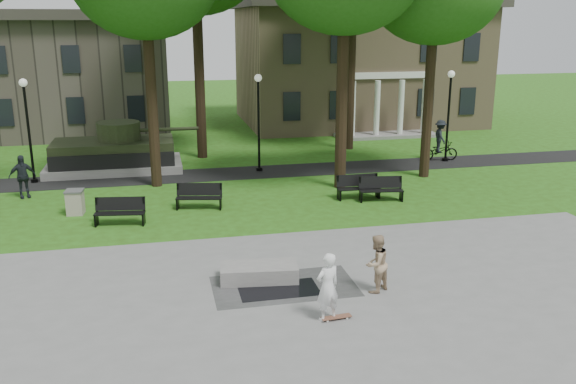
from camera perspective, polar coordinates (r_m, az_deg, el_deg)
The scene contains 21 objects.
ground at distance 18.70m, azimuth 2.25°, elevation -6.89°, with size 120.00×120.00×0.00m, color #2A4D12.
plaza at distance 14.42m, azimuth 7.42°, elevation -14.31°, with size 22.00×16.00×0.02m, color gray.
footpath at distance 29.90m, azimuth -3.55°, elevation 1.83°, with size 44.00×2.60×0.01m, color black.
building_right at distance 45.14m, azimuth 6.39°, elevation 12.07°, with size 17.00×12.00×8.60m.
building_left at distance 43.83m, azimuth -21.34°, elevation 10.02°, with size 15.00×10.00×7.20m, color #4C443D.
lamp_left at distance 29.84m, azimuth -23.18°, elevation 6.02°, with size 0.36×0.36×4.73m.
lamp_mid at distance 29.73m, azimuth -2.77°, elevation 7.24°, with size 0.36×0.36×4.73m.
lamp_right at distance 32.89m, azimuth 14.82°, elevation 7.57°, with size 0.36×0.36×4.73m.
tank_monument at distance 31.40m, azimuth -15.90°, elevation 3.52°, with size 7.45×3.40×2.40m.
puddle at distance 17.06m, azimuth -0.88°, elevation -9.13°, with size 2.20×1.20×0.00m, color black.
concrete_block at distance 17.61m, azimuth -2.72°, elevation -7.52°, with size 2.20×1.00×0.45m, color gray.
skateboard at distance 15.54m, azimuth 4.54°, elevation -11.67°, with size 0.78×0.20×0.07m, color brown.
skateboarder at distance 15.15m, azimuth 3.73°, elevation -8.84°, with size 0.64×0.42×1.77m, color white.
friend_watching at distance 16.83m, azimuth 8.25°, elevation -6.64°, with size 0.79×0.62×1.63m, color tan.
pedestrian_walker at distance 27.72m, azimuth -23.61°, elevation 1.33°, with size 1.07×0.45×1.83m, color #1F2329.
cyclist at distance 33.25m, azimuth 14.01°, elevation 4.37°, with size 2.03×1.17×2.17m.
park_bench_0 at distance 23.00m, azimuth -15.48°, elevation -1.69°, with size 1.85×0.79×1.00m.
park_bench_1 at distance 24.31m, azimuth -8.35°, elevation -0.33°, with size 1.85×0.89×1.00m.
park_bench_2 at distance 25.59m, azimuth 6.57°, elevation 0.55°, with size 1.80×0.53×1.00m.
park_bench_3 at distance 25.38m, azimuth 8.65°, elevation 0.34°, with size 1.84×0.76×1.00m.
trash_bin at distance 24.73m, azimuth -19.30°, elevation -0.89°, with size 0.72×0.72×0.96m.
Camera 1 is at (-4.42, -16.68, 7.21)m, focal length 38.00 mm.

